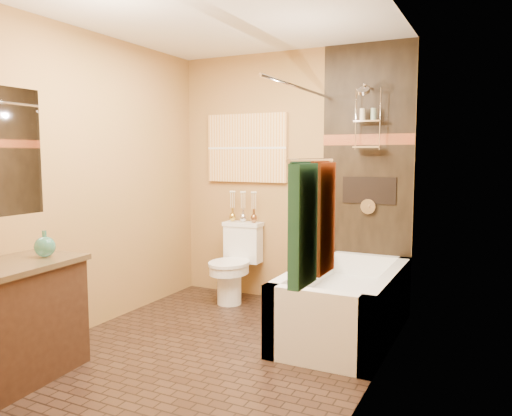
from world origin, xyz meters
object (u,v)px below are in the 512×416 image
Objects in this scene: toilet at (235,262)px; vanity at (14,321)px; bathtub at (345,309)px; sunset_painting at (247,148)px.

vanity is (-0.45, -2.21, -0.01)m from toilet.
bathtub is 2.46m from vanity.
toilet reaches higher than vanity.
bathtub is at bearing -22.16° from toilet.
sunset_painting is 0.98× the size of vanity.
bathtub is at bearing 41.23° from vanity.
toilet is at bearing -90.00° from sunset_painting.
sunset_painting is 1.14× the size of toilet.
sunset_painting reaches higher than bathtub.
bathtub is 1.37m from toilet.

